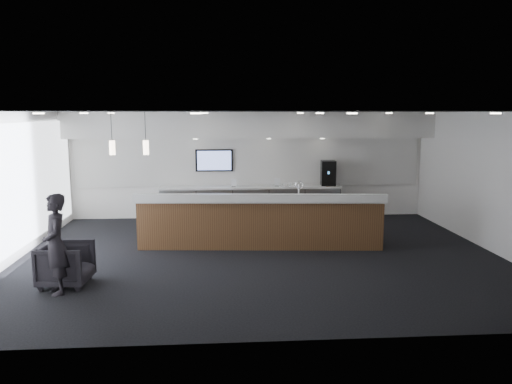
{
  "coord_description": "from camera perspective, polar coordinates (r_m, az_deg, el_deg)",
  "views": [
    {
      "loc": [
        -0.84,
        -10.14,
        2.98
      ],
      "look_at": [
        -0.01,
        1.3,
        1.15
      ],
      "focal_mm": 35.0,
      "sensor_mm": 36.0,
      "label": 1
    }
  ],
  "objects": [
    {
      "name": "cup_2",
      "position": [
        13.96,
        3.34,
        0.88
      ],
      "size": [
        0.13,
        0.13,
        0.1
      ],
      "primitive_type": "imported",
      "rotation": [
        0.0,
        0.0,
        1.29
      ],
      "color": "white",
      "rests_on": "back_credenza"
    },
    {
      "name": "pendant_right",
      "position": [
        11.2,
        -15.85,
        4.98
      ],
      "size": [
        0.12,
        0.12,
        0.3
      ],
      "primitive_type": "cylinder",
      "color": "#F6DFC0",
      "rests_on": "ceiling"
    },
    {
      "name": "ceiling_can_lights",
      "position": [
        10.18,
        0.59,
        9.0
      ],
      "size": [
        7.0,
        5.0,
        0.02
      ],
      "primitive_type": null,
      "color": "white",
      "rests_on": "ceiling"
    },
    {
      "name": "window_blinds_wall",
      "position": [
        11.05,
        -26.01,
        0.44
      ],
      "size": [
        0.04,
        7.36,
        2.55
      ],
      "primitive_type": "cube",
      "color": "silver",
      "rests_on": "left_wall"
    },
    {
      "name": "coffee_machine",
      "position": [
        14.2,
        8.24,
        2.16
      ],
      "size": [
        0.44,
        0.55,
        0.7
      ],
      "rotation": [
        0.0,
        0.0,
        -0.1
      ],
      "color": "black",
      "rests_on": "back_credenza"
    },
    {
      "name": "wall_tv",
      "position": [
        14.11,
        -4.8,
        3.62
      ],
      "size": [
        1.05,
        0.08,
        0.62
      ],
      "color": "black",
      "rests_on": "back_wall"
    },
    {
      "name": "pendant_left",
      "position": [
        11.08,
        -12.29,
        5.07
      ],
      "size": [
        0.12,
        0.12,
        0.3
      ],
      "primitive_type": "cylinder",
      "color": "#F6DFC0",
      "rests_on": "ceiling"
    },
    {
      "name": "cup_0",
      "position": [
        14.0,
        4.48,
        0.89
      ],
      "size": [
        0.1,
        0.1,
        0.1
      ],
      "primitive_type": "imported",
      "color": "white",
      "rests_on": "back_credenza"
    },
    {
      "name": "back_credenza",
      "position": [
        14.03,
        -0.66,
        -1.21
      ],
      "size": [
        5.06,
        0.66,
        0.95
      ],
      "color": "#9CA0A5",
      "rests_on": "ground"
    },
    {
      "name": "alcove_panel",
      "position": [
        14.2,
        -0.75,
        3.48
      ],
      "size": [
        9.8,
        0.06,
        1.4
      ],
      "primitive_type": "cube",
      "color": "silver",
      "rests_on": "back_wall"
    },
    {
      "name": "soffit_bulkhead",
      "position": [
        13.72,
        -0.65,
        7.68
      ],
      "size": [
        10.0,
        0.9,
        0.7
      ],
      "primitive_type": "cube",
      "color": "silver",
      "rests_on": "back_wall"
    },
    {
      "name": "ceiling",
      "position": [
        10.18,
        0.59,
        9.17
      ],
      "size": [
        10.0,
        8.0,
        0.02
      ],
      "primitive_type": "cube",
      "color": "black",
      "rests_on": "back_wall"
    },
    {
      "name": "left_wall",
      "position": [
        11.06,
        -26.2,
        0.43
      ],
      "size": [
        0.02,
        8.0,
        3.0
      ],
      "primitive_type": "cube",
      "color": "white",
      "rests_on": "ground"
    },
    {
      "name": "cup_1",
      "position": [
        13.98,
        3.91,
        0.89
      ],
      "size": [
        0.14,
        0.14,
        0.1
      ],
      "primitive_type": "imported",
      "rotation": [
        0.0,
        0.0,
        0.65
      ],
      "color": "white",
      "rests_on": "back_credenza"
    },
    {
      "name": "back_wall",
      "position": [
        14.24,
        -0.75,
        3.09
      ],
      "size": [
        10.0,
        0.02,
        3.0
      ],
      "primitive_type": "cube",
      "color": "white",
      "rests_on": "ground"
    },
    {
      "name": "armchair",
      "position": [
        9.35,
        -20.88,
        -7.71
      ],
      "size": [
        0.88,
        0.86,
        0.76
      ],
      "primitive_type": "imported",
      "rotation": [
        0.0,
        0.0,
        1.5
      ],
      "color": "black",
      "rests_on": "ground"
    },
    {
      "name": "ground",
      "position": [
        10.6,
        0.57,
        -7.26
      ],
      "size": [
        10.0,
        10.0,
        0.0
      ],
      "primitive_type": "plane",
      "color": "black",
      "rests_on": "ground"
    },
    {
      "name": "right_wall",
      "position": [
        11.8,
        25.56,
        0.96
      ],
      "size": [
        0.02,
        8.0,
        3.0
      ],
      "primitive_type": "cube",
      "color": "white",
      "rests_on": "ground"
    },
    {
      "name": "lounge_guest",
      "position": [
        8.89,
        -21.92,
        -5.55
      ],
      "size": [
        0.6,
        0.72,
        1.68
      ],
      "primitive_type": "imported",
      "rotation": [
        0.0,
        0.0,
        -1.19
      ],
      "color": "black",
      "rests_on": "ground"
    },
    {
      "name": "cup_3",
      "position": [
        13.94,
        2.77,
        0.88
      ],
      "size": [
        0.13,
        0.13,
        0.1
      ],
      "primitive_type": "imported",
      "rotation": [
        0.0,
        0.0,
        1.94
      ],
      "color": "white",
      "rests_on": "back_credenza"
    },
    {
      "name": "info_sign_left",
      "position": [
        13.82,
        -2.52,
        1.05
      ],
      "size": [
        0.16,
        0.05,
        0.21
      ],
      "primitive_type": "cube",
      "rotation": [
        0.0,
        0.0,
        -0.22
      ],
      "color": "white",
      "rests_on": "back_credenza"
    },
    {
      "name": "info_sign_right",
      "position": [
        13.93,
        2.45,
        1.13
      ],
      "size": [
        0.17,
        0.02,
        0.22
      ],
      "primitive_type": "cube",
      "rotation": [
        0.0,
        0.0,
        0.01
      ],
      "color": "white",
      "rests_on": "back_credenza"
    },
    {
      "name": "service_counter",
      "position": [
        11.18,
        0.46,
        -3.36
      ],
      "size": [
        5.5,
        1.32,
        1.49
      ],
      "rotation": [
        0.0,
        0.0,
        -0.08
      ],
      "color": "#52311B",
      "rests_on": "ground"
    }
  ]
}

